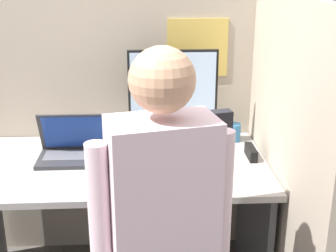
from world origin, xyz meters
TOP-DOWN VIEW (x-y plane):
  - cubicle_panel_back at (0.00, 0.79)m, footprint 1.95×0.05m
  - cubicle_panel_right at (0.75, 0.30)m, footprint 0.04×1.41m
  - desk at (0.00, 0.38)m, footprint 1.45×0.76m
  - paper_box at (0.29, 0.60)m, footprint 0.32×0.24m
  - monitor at (0.29, 0.60)m, footprint 0.45×0.17m
  - laptop at (-0.21, 0.44)m, footprint 0.33×0.23m
  - mouse at (0.01, 0.23)m, footprint 0.06×0.05m
  - stapler at (0.66, 0.41)m, footprint 0.04×0.14m
  - carrot_toy at (0.10, 0.21)m, footprint 0.05×0.12m
  - person at (0.18, -0.40)m, footprint 0.47×0.44m
  - coffee_mug at (0.62, 0.64)m, footprint 0.08×0.08m

SIDE VIEW (x-z plane):
  - desk at x=0.00m, z-range 0.18..0.89m
  - mouse at x=0.01m, z-range 0.71..0.75m
  - carrot_toy at x=0.10m, z-range 0.71..0.75m
  - stapler at x=0.66m, z-range 0.71..0.76m
  - paper_box at x=0.29m, z-range 0.71..0.77m
  - cubicle_panel_right at x=0.75m, z-range 0.00..1.50m
  - cubicle_panel_back at x=0.00m, z-range 0.00..1.50m
  - laptop at x=-0.21m, z-range 0.64..0.87m
  - coffee_mug at x=0.62m, z-range 0.71..0.80m
  - person at x=0.18m, z-range 0.12..1.51m
  - monitor at x=0.29m, z-range 0.78..1.22m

